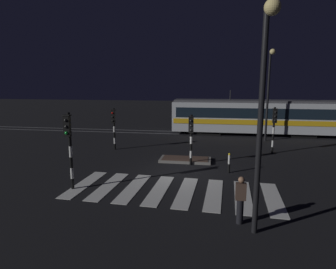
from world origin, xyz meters
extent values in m
plane|color=black|center=(0.00, 0.00, 0.00)|extent=(120.00, 120.00, 0.00)
cube|color=#59595E|center=(0.00, 11.73, 0.01)|extent=(80.00, 0.12, 0.03)
cube|color=#59595E|center=(0.00, 13.17, 0.01)|extent=(80.00, 0.12, 0.03)
cube|color=silver|center=(-4.36, -2.58, 0.01)|extent=(0.87, 3.82, 0.02)
cube|color=silver|center=(-3.12, -2.63, 0.01)|extent=(0.87, 3.82, 0.02)
cube|color=silver|center=(-1.87, -2.69, 0.01)|extent=(0.87, 3.82, 0.02)
cube|color=silver|center=(-0.62, -2.75, 0.01)|extent=(0.87, 3.82, 0.02)
cube|color=silver|center=(0.62, -2.81, 0.01)|extent=(0.87, 3.82, 0.02)
cube|color=silver|center=(1.87, -2.86, 0.01)|extent=(0.87, 3.82, 0.02)
cube|color=silver|center=(3.12, -2.92, 0.01)|extent=(0.87, 3.82, 0.02)
cube|color=silver|center=(4.36, -2.98, 0.01)|extent=(0.87, 3.82, 0.02)
cube|color=slate|center=(0.05, 2.39, 0.08)|extent=(3.17, 1.44, 0.16)
cube|color=#4C382D|center=(0.05, 2.39, 0.17)|extent=(2.86, 1.29, 0.02)
cylinder|color=black|center=(-4.61, -3.27, 0.26)|extent=(0.14, 0.14, 0.51)
cylinder|color=white|center=(-4.61, -3.27, 0.77)|extent=(0.14, 0.14, 0.51)
cylinder|color=black|center=(-4.61, -3.27, 1.28)|extent=(0.14, 0.14, 0.51)
cylinder|color=white|center=(-4.61, -3.27, 1.79)|extent=(0.14, 0.14, 0.51)
cylinder|color=black|center=(-4.61, -3.27, 2.30)|extent=(0.14, 0.14, 0.51)
cylinder|color=white|center=(-4.61, -3.27, 2.81)|extent=(0.14, 0.14, 0.51)
cylinder|color=black|center=(-4.61, -3.27, 3.32)|extent=(0.14, 0.14, 0.51)
cube|color=black|center=(-4.61, -3.44, 2.98)|extent=(0.28, 0.20, 0.90)
sphere|color=black|center=(-4.61, -3.55, 3.26)|extent=(0.14, 0.14, 0.14)
sphere|color=black|center=(-4.61, -3.55, 2.98)|extent=(0.14, 0.14, 0.14)
sphere|color=green|center=(-4.61, -3.55, 2.70)|extent=(0.14, 0.14, 0.14)
cube|color=black|center=(-4.61, -3.44, 3.47)|extent=(0.36, 0.24, 0.04)
cylinder|color=black|center=(-5.39, 4.72, 0.22)|extent=(0.14, 0.14, 0.43)
cylinder|color=white|center=(-5.39, 4.72, 0.65)|extent=(0.14, 0.14, 0.43)
cylinder|color=black|center=(-5.39, 4.72, 1.09)|extent=(0.14, 0.14, 0.43)
cylinder|color=white|center=(-5.39, 4.72, 1.52)|extent=(0.14, 0.14, 0.43)
cylinder|color=black|center=(-5.39, 4.72, 1.95)|extent=(0.14, 0.14, 0.43)
cylinder|color=white|center=(-5.39, 4.72, 2.39)|extent=(0.14, 0.14, 0.43)
cylinder|color=black|center=(-5.39, 4.72, 2.82)|extent=(0.14, 0.14, 0.43)
cube|color=black|center=(-5.39, 4.55, 2.44)|extent=(0.28, 0.20, 0.90)
sphere|color=red|center=(-5.39, 4.44, 2.72)|extent=(0.14, 0.14, 0.14)
sphere|color=black|center=(-5.39, 4.44, 2.44)|extent=(0.14, 0.14, 0.14)
sphere|color=black|center=(-5.39, 4.44, 2.16)|extent=(0.14, 0.14, 0.14)
cube|color=black|center=(-5.39, 4.55, 2.93)|extent=(0.36, 0.24, 0.04)
cylinder|color=black|center=(5.81, 5.34, 0.23)|extent=(0.14, 0.14, 0.46)
cylinder|color=white|center=(5.81, 5.34, 0.69)|extent=(0.14, 0.14, 0.46)
cylinder|color=black|center=(5.81, 5.34, 1.15)|extent=(0.14, 0.14, 0.46)
cylinder|color=white|center=(5.81, 5.34, 1.61)|extent=(0.14, 0.14, 0.46)
cylinder|color=black|center=(5.81, 5.34, 2.07)|extent=(0.14, 0.14, 0.46)
cylinder|color=white|center=(5.81, 5.34, 2.53)|extent=(0.14, 0.14, 0.46)
cylinder|color=black|center=(5.81, 5.34, 2.99)|extent=(0.14, 0.14, 0.46)
cube|color=black|center=(5.81, 5.17, 2.62)|extent=(0.28, 0.20, 0.90)
sphere|color=black|center=(5.81, 5.06, 2.90)|extent=(0.14, 0.14, 0.14)
sphere|color=black|center=(5.81, 5.06, 2.62)|extent=(0.14, 0.14, 0.14)
sphere|color=black|center=(5.81, 5.06, 2.34)|extent=(0.14, 0.14, 0.14)
cube|color=black|center=(5.81, 5.17, 3.11)|extent=(0.36, 0.24, 0.04)
cylinder|color=black|center=(0.47, 1.60, 0.22)|extent=(0.14, 0.14, 0.43)
cylinder|color=white|center=(0.47, 1.60, 0.65)|extent=(0.14, 0.14, 0.43)
cylinder|color=black|center=(0.47, 1.60, 1.08)|extent=(0.14, 0.14, 0.43)
cylinder|color=white|center=(0.47, 1.60, 1.51)|extent=(0.14, 0.14, 0.43)
cylinder|color=black|center=(0.47, 1.60, 1.94)|extent=(0.14, 0.14, 0.43)
cylinder|color=white|center=(0.47, 1.60, 2.38)|extent=(0.14, 0.14, 0.43)
cylinder|color=black|center=(0.47, 1.60, 2.81)|extent=(0.14, 0.14, 0.43)
cube|color=black|center=(0.47, 1.43, 2.42)|extent=(0.28, 0.20, 0.90)
sphere|color=black|center=(0.47, 1.32, 2.70)|extent=(0.14, 0.14, 0.14)
sphere|color=black|center=(0.47, 1.32, 2.42)|extent=(0.14, 0.14, 0.14)
sphere|color=black|center=(0.47, 1.32, 2.14)|extent=(0.14, 0.14, 0.14)
cube|color=black|center=(0.47, 1.43, 2.91)|extent=(0.36, 0.24, 0.04)
cylinder|color=black|center=(3.21, -5.98, 3.50)|extent=(0.18, 0.18, 7.00)
cylinder|color=black|center=(3.21, -6.43, 6.90)|extent=(0.10, 0.90, 0.10)
sphere|color=#F9E08C|center=(3.21, -6.88, 6.82)|extent=(0.44, 0.44, 0.44)
cylinder|color=black|center=(6.06, 9.80, 3.68)|extent=(0.18, 0.18, 7.37)
cylinder|color=black|center=(6.06, 9.35, 7.27)|extent=(0.10, 0.90, 0.10)
sphere|color=#F9E08C|center=(6.06, 8.90, 7.19)|extent=(0.44, 0.44, 0.44)
cube|color=silver|center=(5.43, 12.45, 1.70)|extent=(15.10, 2.50, 2.70)
cube|color=yellow|center=(5.43, 11.18, 1.35)|extent=(14.80, 0.04, 0.44)
cube|color=yellow|center=(5.43, 13.72, 1.35)|extent=(14.80, 0.04, 0.44)
cube|color=black|center=(5.43, 11.18, 2.15)|extent=(14.34, 0.03, 0.90)
cube|color=#4C4C51|center=(5.43, 12.45, 3.15)|extent=(14.80, 2.30, 0.20)
cylinder|color=#262628|center=(3.17, 12.45, 3.65)|extent=(0.08, 0.08, 1.00)
cube|color=black|center=(9.58, 12.45, 0.17)|extent=(2.20, 2.00, 0.35)
cube|color=black|center=(1.28, 12.45, 0.17)|extent=(2.20, 2.00, 0.35)
cylinder|color=black|center=(2.78, -5.42, 0.44)|extent=(0.24, 0.24, 0.88)
cube|color=#4C382D|center=(2.78, -5.42, 1.18)|extent=(0.36, 0.22, 0.60)
sphere|color=#9E7051|center=(2.78, -5.42, 1.60)|extent=(0.22, 0.22, 0.22)
cylinder|color=black|center=(2.65, 0.38, 0.25)|extent=(0.12, 0.12, 0.50)
cylinder|color=white|center=(2.65, 0.38, 0.75)|extent=(0.12, 0.12, 0.50)
sphere|color=yellow|center=(2.65, 0.38, 1.05)|extent=(0.12, 0.12, 0.12)
camera|label=1|loc=(1.81, -15.20, 4.92)|focal=31.04mm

